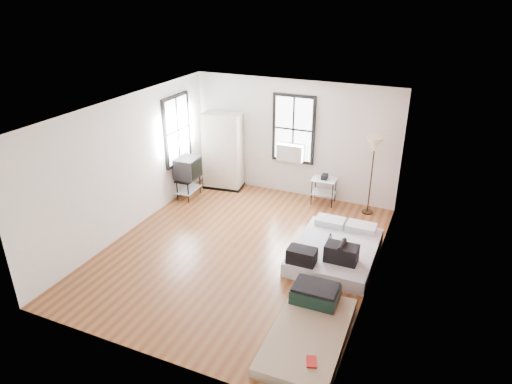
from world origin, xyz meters
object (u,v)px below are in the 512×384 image
at_px(tv_stand, 188,169).
at_px(floor_lamp, 375,148).
at_px(wardrobe, 223,151).
at_px(side_table, 324,184).
at_px(mattress_bare, 310,324).
at_px(mattress_main, 335,250).

bearing_deg(tv_stand, floor_lamp, 9.73).
bearing_deg(wardrobe, side_table, -5.78).
bearing_deg(tv_stand, wardrobe, 58.72).
bearing_deg(floor_lamp, wardrobe, 180.00).
xyz_separation_m(mattress_bare, tv_stand, (-4.14, 3.39, 0.59)).
bearing_deg(mattress_main, mattress_bare, -85.63).
height_order(mattress_bare, tv_stand, tv_stand).
bearing_deg(tv_stand, mattress_bare, -41.71).
relative_size(wardrobe, floor_lamp, 1.07).
xyz_separation_m(mattress_main, floor_lamp, (0.20, 2.17, 1.37)).
relative_size(mattress_bare, floor_lamp, 1.11).
distance_m(wardrobe, side_table, 2.64).
height_order(side_table, floor_lamp, floor_lamp).
bearing_deg(mattress_main, tv_stand, 161.69).
distance_m(wardrobe, tv_stand, 1.05).
relative_size(mattress_main, floor_lamp, 1.12).
distance_m(mattress_bare, wardrobe, 5.68).
bearing_deg(side_table, wardrobe, -178.46).
relative_size(side_table, tv_stand, 0.73).
distance_m(mattress_main, tv_stand, 4.20).
distance_m(mattress_main, floor_lamp, 2.58).
height_order(mattress_main, floor_lamp, floor_lamp).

